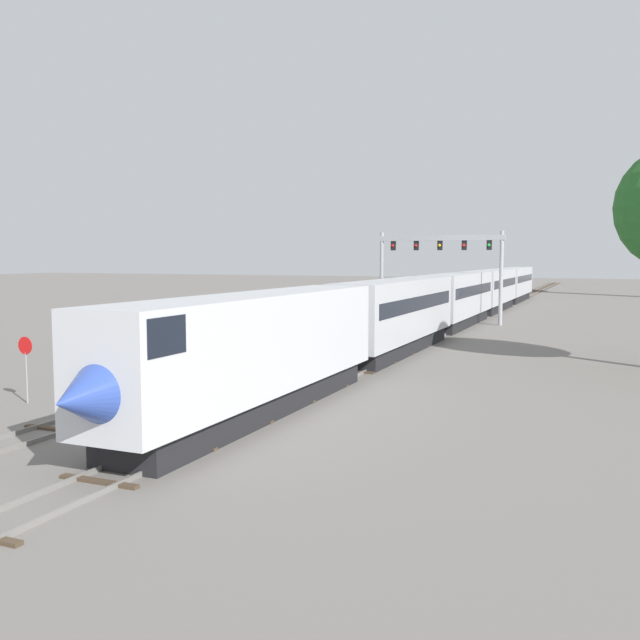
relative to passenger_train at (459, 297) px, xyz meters
The scene contains 6 objects.
ground_plane 42.55m from the passenger_train, 92.70° to the right, with size 400.00×400.00×0.00m, color slate.
track_main 17.76m from the passenger_train, 90.00° to the left, with size 2.60×200.00×0.16m.
track_near 6.53m from the passenger_train, 156.19° to the right, with size 2.60×160.00×0.16m.
passenger_train is the anchor object (origin of this frame).
signal_gantry 4.64m from the passenger_train, 145.38° to the left, with size 12.10×0.49×8.68m.
stop_sign 42.51m from the passenger_train, 103.61° to the right, with size 0.76×0.08×2.88m.
Camera 1 is at (14.87, -20.64, 6.22)m, focal length 38.58 mm.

